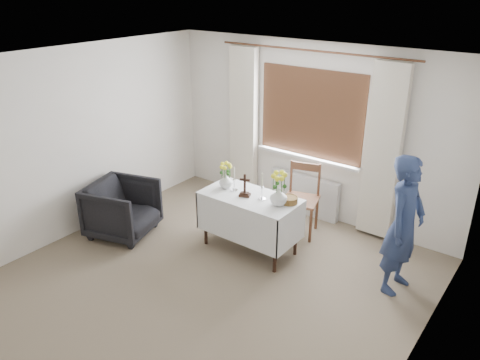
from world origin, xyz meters
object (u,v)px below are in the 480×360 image
Objects in this scene: flower_vase_left at (226,181)px; wooden_chair at (301,201)px; flower_vase_right at (279,196)px; wooden_cross at (245,185)px; altar_table at (250,223)px; armchair at (122,209)px; person at (404,225)px.

wooden_chair is at bearing 46.26° from flower_vase_left.
flower_vase_right is (0.81, -0.01, 0.02)m from flower_vase_left.
flower_vase_right reaches higher than flower_vase_left.
wooden_cross is 1.60× the size of flower_vase_left.
wooden_chair and flower_vase_right have the same top height.
altar_table reaches higher than armchair.
altar_table is 0.82m from wooden_chair.
flower_vase_left is 0.84× the size of flower_vase_right.
wooden_cross is at bearing -174.22° from flower_vase_right.
flower_vase_right is at bearing -16.80° from wooden_cross.
flower_vase_left reaches higher than armchair.
wooden_chair is 5.36× the size of flower_vase_left.
person reaches higher than armchair.
wooden_chair reaches higher than armchair.
wooden_cross is at bearing -9.68° from flower_vase_left.
flower_vase_left is at bearing 147.75° from wooden_cross.
armchair is at bearing -156.45° from altar_table.
flower_vase_left is (1.22, 0.73, 0.48)m from armchair.
wooden_chair is at bearing 79.58° from person.
armchair is at bearing -179.45° from wooden_cross.
altar_table is at bearing 11.99° from wooden_cross.
wooden_chair is 0.84m from flower_vase_right.
altar_table is 1.88m from person.
flower_vase_left reaches higher than altar_table.
person reaches higher than wooden_chair.
altar_table is 6.79× the size of flower_vase_left.
flower_vase_right is at bearing 1.25° from altar_table.
flower_vase_right is (0.46, 0.05, -0.04)m from wooden_cross.
flower_vase_left is at bearing 179.17° from flower_vase_right.
person is at bearing 13.13° from flower_vase_right.
wooden_cross is (1.56, 0.67, 0.53)m from armchair.
altar_table is 0.78× the size of person.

